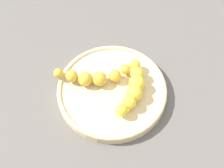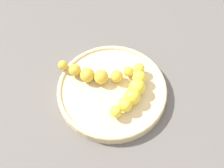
# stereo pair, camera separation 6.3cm
# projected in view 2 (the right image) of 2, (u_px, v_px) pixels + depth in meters

# --- Properties ---
(ground_plane) EXTENTS (2.40, 2.40, 0.00)m
(ground_plane) POSITION_uv_depth(u_px,v_px,m) (112.00, 93.00, 0.67)
(ground_plane) COLOR #56514C
(fruit_bowl) EXTENTS (0.23, 0.23, 0.02)m
(fruit_bowl) POSITION_uv_depth(u_px,v_px,m) (112.00, 91.00, 0.66)
(fruit_bowl) COLOR #D1B784
(fruit_bowl) RESTS_ON ground_plane
(banana_spotted) EXTENTS (0.16, 0.07, 0.03)m
(banana_spotted) POSITION_uv_depth(u_px,v_px,m) (95.00, 74.00, 0.65)
(banana_spotted) COLOR gold
(banana_spotted) RESTS_ON fruit_bowl
(banana_yellow) EXTENTS (0.04, 0.14, 0.03)m
(banana_yellow) POSITION_uv_depth(u_px,v_px,m) (133.00, 91.00, 0.63)
(banana_yellow) COLOR yellow
(banana_yellow) RESTS_ON fruit_bowl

